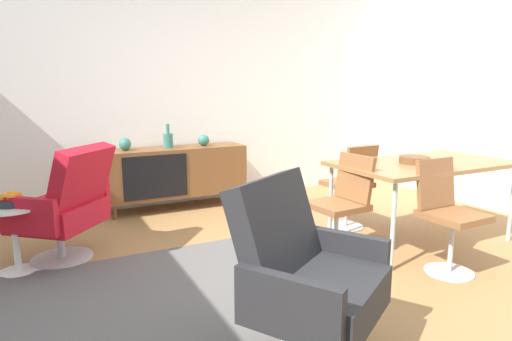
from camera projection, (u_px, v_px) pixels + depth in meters
ground_plane at (283, 283)px, 3.05m from camera, size 8.32×8.32×0.00m
wall_back at (174, 88)px, 5.07m from camera, size 6.80×0.12×2.80m
sideboard at (177, 171)px, 4.94m from camera, size 1.60×0.45×0.72m
vase_cobalt at (204, 140)px, 5.03m from camera, size 0.14×0.14×0.13m
vase_sculptural_dark at (125, 144)px, 4.63m from camera, size 0.13×0.13×0.14m
vase_ceramic_small at (168, 140)px, 4.83m from camera, size 0.11×0.11×0.27m
dining_table at (423, 166)px, 3.80m from camera, size 1.60×0.90×0.74m
wooden_bowl_on_table at (415, 160)px, 3.70m from camera, size 0.26×0.26×0.06m
dining_chair_front_left at (447, 211)px, 3.19m from camera, size 0.41×0.43×0.86m
dining_chair_near_window at (343, 202)px, 3.45m from camera, size 0.45×0.43×0.86m
dining_chair_back_left at (351, 183)px, 4.18m from camera, size 0.43×0.45×0.86m
lounge_chair_red at (65, 204)px, 3.40m from camera, size 0.90×0.91×0.95m
armchair_black_shell at (306, 274)px, 2.11m from camera, size 0.89×0.88×0.95m
side_table_round at (15, 231)px, 3.19m from camera, size 0.44×0.44×0.52m
fruit_bowl at (11, 200)px, 3.15m from camera, size 0.20×0.20×0.11m
area_rug at (159, 298)px, 2.83m from camera, size 2.20×1.70×0.01m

